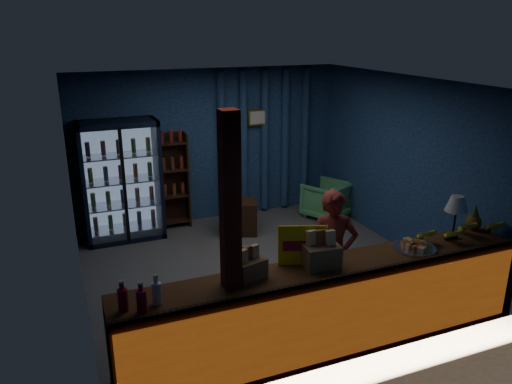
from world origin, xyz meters
The scene contains 19 objects.
ground centered at (0.00, 0.00, 0.00)m, with size 4.60×4.60×0.00m, color #515154.
room_walls centered at (0.00, 0.00, 1.57)m, with size 4.60×4.60×4.60m.
counter centered at (0.00, -1.91, 0.48)m, with size 4.40×0.57×0.99m.
support_post centered at (-1.05, -1.90, 1.30)m, with size 0.16×0.16×2.60m, color maroon.
beverage_cooler centered at (-1.55, 1.92, 0.93)m, with size 1.20×0.62×1.90m.
bottle_shelf centered at (-0.70, 2.06, 0.79)m, with size 0.50×0.28×1.60m.
curtain_folds centered at (1.00, 2.14, 1.30)m, with size 1.74×0.14×2.50m.
framed_picture centered at (0.85, 2.10, 1.75)m, with size 0.36×0.04×0.28m.
shopkeeper centered at (0.39, -1.32, 0.76)m, with size 0.55×0.36×1.51m, color maroon.
green_chair centered at (1.90, 1.45, 0.32)m, with size 0.69×0.71×0.65m, color #60C175.
side_table centered at (0.20, 1.35, 0.28)m, with size 0.72×0.62×0.66m.
yellow_sign centered at (-0.22, -1.73, 1.15)m, with size 0.51×0.27×0.40m.
soda_bottles centered at (-1.90, -1.98, 1.06)m, with size 0.37×0.17×0.28m.
snack_box_left centered at (-0.08, -1.84, 1.08)m, with size 0.38×0.32×0.38m.
snack_box_centre centered at (-0.83, -1.79, 1.06)m, with size 0.34×0.31×0.31m.
pastry_tray centered at (1.06, -1.89, 0.98)m, with size 0.46×0.46×0.08m.
banana_bunches centered at (1.71, -1.82, 1.04)m, with size 1.16×0.32×0.19m.
table_lamp centered at (1.67, -1.80, 1.34)m, with size 0.26×0.26×0.50m.
pineapple centered at (2.05, -1.71, 1.08)m, with size 0.18×0.18×0.31m.
Camera 1 is at (-2.39, -5.82, 3.26)m, focal length 35.00 mm.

